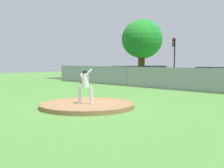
{
  "coord_description": "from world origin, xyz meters",
  "views": [
    {
      "loc": [
        10.3,
        -8.65,
        2.17
      ],
      "look_at": [
        -0.41,
        2.07,
        0.96
      ],
      "focal_mm": 45.92,
      "sensor_mm": 36.0,
      "label": 1
    }
  ],
  "objects_px": {
    "parked_car_champagne": "(152,75)",
    "pitcher_youth": "(85,84)",
    "traffic_light_near": "(174,52)",
    "traffic_cone_orange": "(159,81)",
    "parked_car_navy": "(126,74)",
    "baseball": "(98,103)",
    "parked_car_white": "(210,77)"
  },
  "relations": [
    {
      "from": "pitcher_youth",
      "to": "baseball",
      "type": "xyz_separation_m",
      "value": [
        0.39,
        0.47,
        -0.91
      ]
    },
    {
      "from": "baseball",
      "to": "parked_car_white",
      "type": "distance_m",
      "value": 14.19
    },
    {
      "from": "baseball",
      "to": "parked_car_white",
      "type": "bearing_deg",
      "value": 95.76
    },
    {
      "from": "traffic_light_near",
      "to": "baseball",
      "type": "bearing_deg",
      "value": -66.95
    },
    {
      "from": "parked_car_navy",
      "to": "parked_car_champagne",
      "type": "bearing_deg",
      "value": 9.4
    },
    {
      "from": "baseball",
      "to": "parked_car_white",
      "type": "height_order",
      "value": "parked_car_white"
    },
    {
      "from": "traffic_cone_orange",
      "to": "parked_car_navy",
      "type": "bearing_deg",
      "value": 173.32
    },
    {
      "from": "parked_car_champagne",
      "to": "parked_car_white",
      "type": "distance_m",
      "value": 6.37
    },
    {
      "from": "pitcher_youth",
      "to": "baseball",
      "type": "bearing_deg",
      "value": 50.68
    },
    {
      "from": "baseball",
      "to": "traffic_light_near",
      "type": "height_order",
      "value": "traffic_light_near"
    },
    {
      "from": "parked_car_navy",
      "to": "traffic_light_near",
      "type": "xyz_separation_m",
      "value": [
        2.97,
        4.79,
        2.43
      ]
    },
    {
      "from": "baseball",
      "to": "traffic_cone_orange",
      "type": "relative_size",
      "value": 0.13
    },
    {
      "from": "parked_car_navy",
      "to": "traffic_cone_orange",
      "type": "xyz_separation_m",
      "value": [
        4.86,
        -0.57,
        -0.54
      ]
    },
    {
      "from": "parked_car_navy",
      "to": "traffic_light_near",
      "type": "height_order",
      "value": "traffic_light_near"
    },
    {
      "from": "pitcher_youth",
      "to": "parked_car_navy",
      "type": "relative_size",
      "value": 0.37
    },
    {
      "from": "traffic_cone_orange",
      "to": "traffic_light_near",
      "type": "bearing_deg",
      "value": 109.44
    },
    {
      "from": "pitcher_youth",
      "to": "parked_car_white",
      "type": "xyz_separation_m",
      "value": [
        -1.04,
        14.57,
        -0.33
      ]
    },
    {
      "from": "parked_car_navy",
      "to": "parked_car_white",
      "type": "height_order",
      "value": "parked_car_white"
    },
    {
      "from": "traffic_cone_orange",
      "to": "traffic_light_near",
      "type": "xyz_separation_m",
      "value": [
        -1.89,
        5.36,
        2.97
      ]
    },
    {
      "from": "pitcher_youth",
      "to": "baseball",
      "type": "height_order",
      "value": "pitcher_youth"
    },
    {
      "from": "pitcher_youth",
      "to": "parked_car_white",
      "type": "bearing_deg",
      "value": 94.07
    },
    {
      "from": "parked_car_champagne",
      "to": "traffic_light_near",
      "type": "xyz_separation_m",
      "value": [
        -0.2,
        4.27,
        2.42
      ]
    },
    {
      "from": "parked_car_white",
      "to": "traffic_cone_orange",
      "type": "height_order",
      "value": "parked_car_white"
    },
    {
      "from": "pitcher_youth",
      "to": "traffic_light_near",
      "type": "height_order",
      "value": "traffic_light_near"
    },
    {
      "from": "baseball",
      "to": "parked_car_champagne",
      "type": "relative_size",
      "value": 0.02
    },
    {
      "from": "parked_car_navy",
      "to": "parked_car_white",
      "type": "relative_size",
      "value": 1.04
    },
    {
      "from": "parked_car_champagne",
      "to": "parked_car_navy",
      "type": "xyz_separation_m",
      "value": [
        -3.17,
        -0.53,
        -0.01
      ]
    },
    {
      "from": "parked_car_white",
      "to": "traffic_cone_orange",
      "type": "relative_size",
      "value": 7.66
    },
    {
      "from": "parked_car_white",
      "to": "parked_car_champagne",
      "type": "bearing_deg",
      "value": 176.48
    },
    {
      "from": "traffic_light_near",
      "to": "pitcher_youth",
      "type": "bearing_deg",
      "value": -68.44
    },
    {
      "from": "parked_car_champagne",
      "to": "pitcher_youth",
      "type": "bearing_deg",
      "value": -63.7
    },
    {
      "from": "parked_car_champagne",
      "to": "traffic_cone_orange",
      "type": "distance_m",
      "value": 2.09
    }
  ]
}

